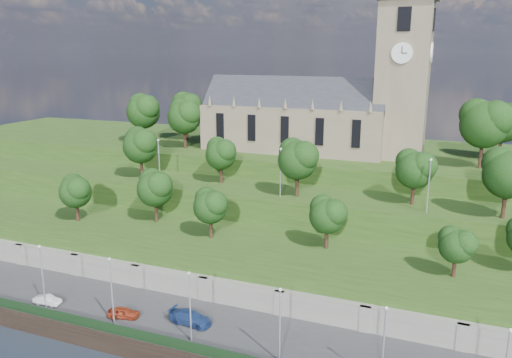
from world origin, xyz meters
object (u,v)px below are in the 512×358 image
at_px(car_right, 190,318).
at_px(church, 322,109).
at_px(car_left, 124,313).
at_px(car_middle, 47,300).

bearing_deg(car_right, church, -1.81).
bearing_deg(church, car_right, -96.44).
bearing_deg(car_right, car_left, 106.43).
xyz_separation_m(church, car_right, (-4.56, -40.41, -19.78)).
height_order(church, car_left, church).
relative_size(car_middle, car_right, 0.69).
height_order(church, car_right, church).
distance_m(church, car_middle, 52.62).
xyz_separation_m(car_left, car_right, (7.93, 1.66, 0.11)).
bearing_deg(car_middle, car_right, -86.67).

